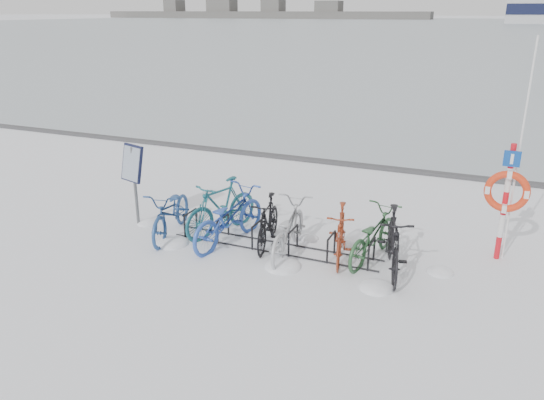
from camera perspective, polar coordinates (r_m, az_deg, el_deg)
The scene contains 16 objects.
ground at distance 9.88m, azimuth 0.30°, elevation -5.19°, with size 900.00×900.00×0.00m, color white.
ice_sheet at distance 163.35m, azimuth 22.87°, elevation 16.84°, with size 400.00×298.00×0.02m, color #A8B4BE.
quay_edge at distance 15.15m, azimuth 8.99°, elevation 3.74°, with size 400.00×0.25×0.10m, color #3F3F42.
bike_rack at distance 9.80m, azimuth 0.30°, elevation -4.23°, with size 4.00×0.48×0.46m.
info_board at distance 10.91m, azimuth -14.76°, elevation 3.35°, with size 0.59×0.36×1.67m.
lifebuoy_station at distance 9.80m, azimuth 23.97°, elevation 0.84°, with size 0.73×0.22×3.80m.
shoreline at distance 296.16m, azimuth -2.14°, elevation 19.48°, with size 180.00×12.00×9.50m.
bike_0 at distance 10.48m, azimuth -10.77°, elevation -1.10°, with size 0.66×1.90×1.00m, color navy.
bike_1 at distance 10.42m, azimuth -5.49°, elevation -0.60°, with size 0.52×1.86×1.12m, color #1B5B67.
bike_2 at distance 9.97m, azimuth -4.71°, elevation -1.66°, with size 0.71×2.05×1.07m, color #2C52B5.
bike_3 at distance 9.87m, azimuth -0.44°, elevation -2.18°, with size 0.45×1.60×0.96m, color black.
bike_4 at distance 9.52m, azimuth 1.69°, elevation -2.95°, with size 0.66×1.89×0.99m, color #A9ADB2.
bike_5 at distance 9.42m, azimuth 7.40°, elevation -3.40°, with size 0.46×1.62×0.98m, color maroon.
bike_6 at distance 9.48m, azimuth 10.77°, elevation -3.56°, with size 0.63×1.80×0.94m, color #2A5530.
bike_7 at distance 9.05m, azimuth 12.92°, elevation -4.30°, with size 0.52×1.85×1.11m, color black.
snow_drifts at distance 9.54m, azimuth 0.70°, elevation -6.15°, with size 6.27×1.88×0.22m.
Camera 1 is at (3.46, -8.26, 4.17)m, focal length 35.00 mm.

